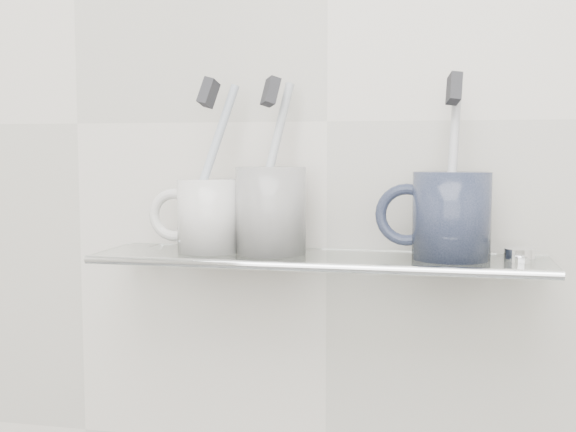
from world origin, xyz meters
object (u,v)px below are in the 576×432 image
(mug_left, at_px, (210,216))
(mug_right, at_px, (451,216))
(shelf_glass, at_px, (318,259))
(mug_center, at_px, (271,210))

(mug_left, bearing_deg, mug_right, -13.92)
(shelf_glass, height_order, mug_center, mug_center)
(mug_left, distance_m, mug_right, 0.27)
(mug_center, bearing_deg, mug_right, 2.93)
(shelf_glass, xyz_separation_m, mug_left, (-0.13, 0.00, 0.05))
(mug_left, bearing_deg, shelf_glass, -16.18)
(shelf_glass, distance_m, mug_left, 0.13)
(mug_left, height_order, mug_right, mug_right)
(mug_right, bearing_deg, shelf_glass, 173.19)
(mug_left, relative_size, mug_center, 0.85)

